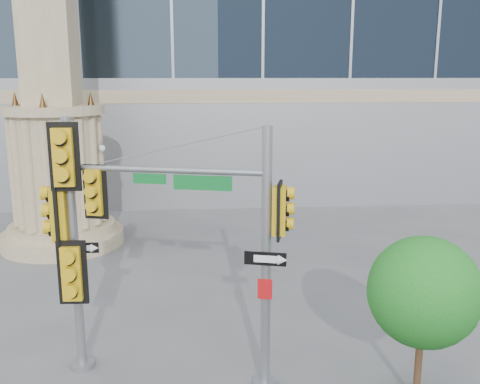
{
  "coord_description": "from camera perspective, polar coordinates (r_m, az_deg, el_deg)",
  "views": [
    {
      "loc": [
        -0.92,
        -10.44,
        6.16
      ],
      "look_at": [
        0.05,
        2.0,
        3.41
      ],
      "focal_mm": 40.0,
      "sensor_mm": 36.0,
      "label": 1
    }
  ],
  "objects": [
    {
      "name": "secondary_signal_pole",
      "position": [
        11.26,
        -17.85,
        -3.69
      ],
      "size": [
        0.92,
        0.7,
        5.36
      ],
      "rotation": [
        0.0,
        0.0,
        -0.04
      ],
      "color": "slate",
      "rests_on": "ground"
    },
    {
      "name": "monument",
      "position": [
        20.11,
        -19.37,
        9.91
      ],
      "size": [
        4.4,
        4.4,
        16.6
      ],
      "color": "tan",
      "rests_on": "ground"
    },
    {
      "name": "ground",
      "position": [
        12.16,
        0.54,
        -18.01
      ],
      "size": [
        120.0,
        120.0,
        0.0
      ],
      "primitive_type": "plane",
      "color": "#545456",
      "rests_on": "ground"
    },
    {
      "name": "main_signal_pole",
      "position": [
        10.3,
        -2.42,
        -3.98
      ],
      "size": [
        3.99,
        1.37,
        5.25
      ],
      "rotation": [
        0.0,
        0.0,
        -0.26
      ],
      "color": "slate",
      "rests_on": "ground"
    },
    {
      "name": "street_tree",
      "position": [
        10.58,
        19.16,
        -10.44
      ],
      "size": [
        2.12,
        2.07,
        3.3
      ],
      "color": "tan",
      "rests_on": "ground"
    }
  ]
}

